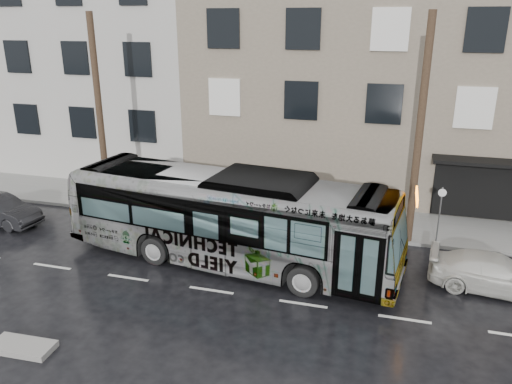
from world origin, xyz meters
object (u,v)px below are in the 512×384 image
utility_pole_front (419,133)px  dark_sedan (0,210)px  sign_post (439,216)px  bus (229,218)px  utility_pole_rear (100,115)px  white_sedan (495,274)px

utility_pole_front → dark_sedan: utility_pole_front is taller
sign_post → utility_pole_front: bearing=180.0°
bus → utility_pole_rear: bearing=71.8°
utility_pole_front → bus: utility_pole_front is taller
sign_post → bus: bus is taller
utility_pole_front → bus: (-6.60, -3.54, -2.86)m
bus → white_sedan: size_ratio=2.98×
dark_sedan → utility_pole_rear: bearing=-46.5°
utility_pole_rear → dark_sedan: (-3.80, -2.85, -4.00)m
sign_post → bus: (-7.70, -3.54, 0.44)m
bus → dark_sedan: 11.27m
bus → sign_post: bearing=-58.0°
utility_pole_front → utility_pole_rear: bearing=180.0°
utility_pole_front → bus: bearing=-151.8°
sign_post → white_sedan: sign_post is taller
bus → dark_sedan: (-11.20, 0.68, -1.14)m
utility_pole_rear → white_sedan: 17.56m
sign_post → bus: 8.49m
utility_pole_rear → white_sedan: utility_pole_rear is taller
sign_post → dark_sedan: bearing=-171.4°
utility_pole_rear → bus: size_ratio=0.70×
utility_pole_front → utility_pole_rear: (-14.00, 0.00, 0.00)m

